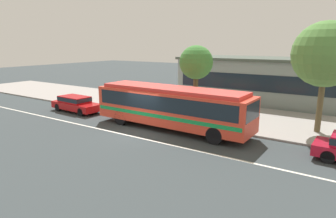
% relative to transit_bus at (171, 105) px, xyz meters
% --- Properties ---
extents(ground_plane, '(120.00, 120.00, 0.00)m').
position_rel_transit_bus_xyz_m(ground_plane, '(-1.35, -1.83, -1.63)').
color(ground_plane, '#353D3F').
extents(sidewalk_slab, '(60.00, 8.00, 0.12)m').
position_rel_transit_bus_xyz_m(sidewalk_slab, '(-1.35, 5.35, -1.57)').
color(sidewalk_slab, gray).
rests_on(sidewalk_slab, ground_plane).
extents(lane_stripe_center, '(56.00, 0.16, 0.01)m').
position_rel_transit_bus_xyz_m(lane_stripe_center, '(-1.35, -2.63, -1.63)').
color(lane_stripe_center, silver).
rests_on(lane_stripe_center, ground_plane).
extents(transit_bus, '(10.90, 2.72, 2.80)m').
position_rel_transit_bus_xyz_m(transit_bus, '(0.00, 0.00, 0.00)').
color(transit_bus, '#E13F2B').
rests_on(transit_bus, ground_plane).
extents(sedan_behind_bus, '(4.69, 1.92, 1.29)m').
position_rel_transit_bus_xyz_m(sedan_behind_bus, '(-9.39, -0.09, -0.91)').
color(sedan_behind_bus, '#B01213').
rests_on(sedan_behind_bus, ground_plane).
extents(pedestrian_waiting_near_sign, '(0.40, 0.40, 1.74)m').
position_rel_transit_bus_xyz_m(pedestrian_waiting_near_sign, '(1.35, 2.75, -0.49)').
color(pedestrian_waiting_near_sign, '#2F3035').
rests_on(pedestrian_waiting_near_sign, sidewalk_slab).
extents(street_tree_near_stop, '(2.48, 2.48, 5.33)m').
position_rel_transit_bus_xyz_m(street_tree_near_stop, '(-0.10, 3.52, 2.51)').
color(street_tree_near_stop, brown).
rests_on(street_tree_near_stop, sidewalk_slab).
extents(street_tree_mid_block, '(3.94, 3.94, 6.78)m').
position_rel_transit_bus_xyz_m(street_tree_mid_block, '(8.22, 4.27, 3.28)').
color(street_tree_mid_block, brown).
rests_on(street_tree_mid_block, sidewalk_slab).
extents(station_building, '(15.43, 6.95, 4.26)m').
position_rel_transit_bus_xyz_m(station_building, '(2.10, 12.93, 0.51)').
color(station_building, gray).
rests_on(station_building, ground_plane).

